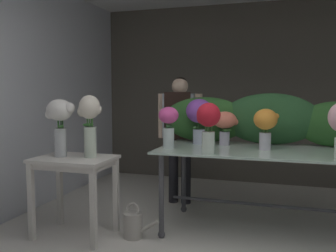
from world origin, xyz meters
name	(u,v)px	position (x,y,z in m)	size (l,w,h in m)	color
ground_plane	(238,220)	(0.00, 1.82, 0.00)	(8.02, 8.02, 0.00)	silver
wall_back	(254,94)	(0.00, 3.65, 1.35)	(4.83, 0.12, 2.69)	#5B564C
wall_left	(44,95)	(-2.41, 1.82, 1.35)	(0.12, 3.77, 2.69)	silver
display_table_glass	(264,161)	(0.28, 1.54, 0.72)	(2.03, 1.00, 0.84)	silver
side_table_white	(74,169)	(-1.44, 0.93, 0.65)	(0.73, 0.53, 0.76)	silver
florist	(180,127)	(-0.78, 2.26, 0.96)	(0.56, 0.24, 1.56)	#232328
foliage_backdrop	(261,120)	(0.21, 1.92, 1.08)	(2.20, 0.29, 0.54)	#2D6028
vase_fuchsia_freesia	(169,123)	(-0.62, 1.33, 1.08)	(0.20, 0.20, 0.41)	silver
vase_crimson_peonies	(208,122)	(-0.19, 1.13, 1.11)	(0.21, 0.21, 0.46)	silver
vase_sunset_dahlias	(266,124)	(0.28, 1.52, 1.08)	(0.24, 0.22, 0.39)	silver
vase_coral_stock	(225,123)	(-0.14, 1.72, 1.06)	(0.27, 0.25, 0.35)	silver
vase_violet_carnations	(199,115)	(-0.41, 1.73, 1.14)	(0.29, 0.28, 0.48)	silver
vase_white_roses_tall	(60,119)	(-1.58, 0.93, 1.13)	(0.29, 0.25, 0.55)	silver
vase_cream_lisianthus_tall	(90,120)	(-1.30, 0.98, 1.12)	(0.22, 0.20, 0.59)	silver
watering_can	(133,225)	(-0.89, 1.05, 0.13)	(0.35, 0.18, 0.34)	#B7B2A8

